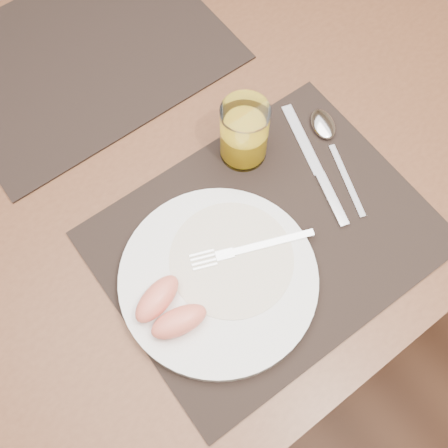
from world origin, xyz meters
The scene contains 11 objects.
ground centered at (0.00, 0.00, 0.00)m, with size 5.00×5.00×0.00m, color #55301D.
table centered at (0.00, 0.00, 0.67)m, with size 1.40×0.90×0.75m.
placemat_near centered at (0.02, -0.22, 0.75)m, with size 0.45×0.35×0.00m, color black.
placemat_far centered at (-0.01, 0.22, 0.75)m, with size 0.45×0.35×0.00m, color black.
plate centered at (-0.07, -0.23, 0.76)m, with size 0.27×0.27×0.02m, color white.
plate_dressing centered at (-0.04, -0.22, 0.77)m, with size 0.17×0.17×0.00m.
fork centered at (-0.02, -0.22, 0.77)m, with size 0.17×0.08×0.00m.
knife centered at (0.15, -0.19, 0.76)m, with size 0.08×0.21×0.01m.
spoon centered at (0.20, -0.14, 0.76)m, with size 0.09×0.19×0.01m.
juice_glass centered at (0.08, -0.09, 0.80)m, with size 0.07×0.07×0.11m.
grapefruit_wedges centered at (-0.15, -0.23, 0.79)m, with size 0.09×0.09×0.03m.
Camera 1 is at (-0.21, -0.43, 1.49)m, focal length 45.00 mm.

